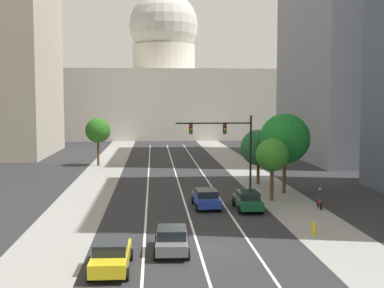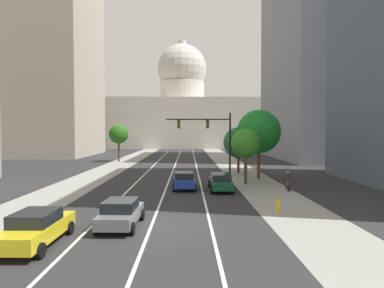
{
  "view_description": "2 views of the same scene",
  "coord_description": "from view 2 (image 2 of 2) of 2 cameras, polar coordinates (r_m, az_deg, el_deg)",
  "views": [
    {
      "loc": [
        -2.64,
        -29.14,
        8.75
      ],
      "look_at": [
        1.67,
        27.64,
        3.85
      ],
      "focal_mm": 48.03,
      "sensor_mm": 36.0,
      "label": 1
    },
    {
      "loc": [
        2.0,
        -18.11,
        5.11
      ],
      "look_at": [
        2.39,
        15.39,
        3.9
      ],
      "focal_mm": 31.26,
      "sensor_mm": 36.0,
      "label": 2
    }
  ],
  "objects": [
    {
      "name": "cyclist",
      "position": [
        30.44,
        16.05,
        -6.05
      ],
      "size": [
        0.38,
        1.7,
        1.72
      ],
      "rotation": [
        0.0,
        0.0,
        1.48
      ],
      "color": "black",
      "rests_on": "ground"
    },
    {
      "name": "street_tree_mid_right",
      "position": [
        41.8,
        7.93,
        0.27
      ],
      "size": [
        3.74,
        3.74,
        5.69
      ],
      "color": "#51381E",
      "rests_on": "ground"
    },
    {
      "name": "lane_stripe_left",
      "position": [
        43.73,
        -7.56,
        -4.64
      ],
      "size": [
        0.16,
        90.0,
        0.01
      ],
      "primitive_type": "cube",
      "color": "white",
      "rests_on": "ground"
    },
    {
      "name": "car_blue",
      "position": [
        30.23,
        -1.41,
        -6.14
      ],
      "size": [
        2.17,
        4.54,
        1.51
      ],
      "rotation": [
        0.0,
        0.0,
        1.61
      ],
      "color": "#1E389E",
      "rests_on": "ground"
    },
    {
      "name": "sidewalk_left",
      "position": [
        54.44,
        -12.14,
        -3.35
      ],
      "size": [
        4.72,
        130.0,
        0.01
      ],
      "primitive_type": "cube",
      "color": "gray",
      "rests_on": "ground"
    },
    {
      "name": "sidewalk_right",
      "position": [
        53.79,
        6.61,
        -3.38
      ],
      "size": [
        4.72,
        130.0,
        0.01
      ],
      "primitive_type": "cube",
      "color": "gray",
      "rests_on": "ground"
    },
    {
      "name": "street_tree_far_right",
      "position": [
        36.78,
        11.32,
        2.08
      ],
      "size": [
        4.7,
        4.7,
        7.5
      ],
      "color": "#51381E",
      "rests_on": "ground"
    },
    {
      "name": "office_tower_far_right",
      "position": [
        70.17,
        20.64,
        14.96
      ],
      "size": [
        16.06,
        28.25,
        41.75
      ],
      "color": "gray",
      "rests_on": "ground"
    },
    {
      "name": "street_tree_near_right",
      "position": [
        32.95,
        9.15,
        0.08
      ],
      "size": [
        2.85,
        2.85,
        5.43
      ],
      "color": "#51381E",
      "rests_on": "ground"
    },
    {
      "name": "office_tower_far_left",
      "position": [
        80.42,
        -22.81,
        13.99
      ],
      "size": [
        17.59,
        23.27,
        43.79
      ],
      "color": "#B7AD99",
      "rests_on": "ground"
    },
    {
      "name": "car_gray",
      "position": [
        18.68,
        -12.05,
        -11.42
      ],
      "size": [
        2.12,
        4.23,
        1.48
      ],
      "rotation": [
        0.0,
        0.0,
        1.53
      ],
      "color": "slate",
      "rests_on": "ground"
    },
    {
      "name": "car_green",
      "position": [
        29.37,
        4.91,
        -6.4
      ],
      "size": [
        1.96,
        4.62,
        1.49
      ],
      "rotation": [
        0.0,
        0.0,
        1.57
      ],
      "color": "#14512D",
      "rests_on": "ground"
    },
    {
      "name": "traffic_signal_mast",
      "position": [
        37.78,
        3.2,
        1.99
      ],
      "size": [
        7.36,
        0.39,
        7.27
      ],
      "color": "black",
      "rests_on": "ground"
    },
    {
      "name": "lane_stripe_center",
      "position": [
        43.46,
        -3.32,
        -4.66
      ],
      "size": [
        0.16,
        90.0,
        0.01
      ],
      "primitive_type": "cube",
      "color": "white",
      "rests_on": "ground"
    },
    {
      "name": "capitol_building",
      "position": [
        112.32,
        -1.7,
        5.21
      ],
      "size": [
        48.29,
        28.4,
        35.49
      ],
      "color": "beige",
      "rests_on": "ground"
    },
    {
      "name": "ground_plane",
      "position": [
        58.37,
        -2.64,
        -2.95
      ],
      "size": [
        400.0,
        400.0,
        0.0
      ],
      "primitive_type": "plane",
      "color": "#2B2B2D"
    },
    {
      "name": "car_yellow",
      "position": [
        17.02,
        -24.99,
        -12.82
      ],
      "size": [
        2.09,
        4.77,
        1.56
      ],
      "rotation": [
        0.0,
        0.0,
        1.55
      ],
      "color": "yellow",
      "rests_on": "ground"
    },
    {
      "name": "fire_hydrant",
      "position": [
        22.16,
        14.45,
        -10.1
      ],
      "size": [
        0.26,
        0.35,
        0.91
      ],
      "color": "yellow",
      "rests_on": "ground"
    },
    {
      "name": "street_tree_near_left",
      "position": [
        58.95,
        -12.4,
        1.63
      ],
      "size": [
        3.31,
        3.31,
        6.39
      ],
      "color": "#51381E",
      "rests_on": "ground"
    },
    {
      "name": "lane_stripe_right",
      "position": [
        43.43,
        0.95,
        -4.67
      ],
      "size": [
        0.16,
        90.0,
        0.01
      ],
      "primitive_type": "cube",
      "color": "white",
      "rests_on": "ground"
    }
  ]
}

